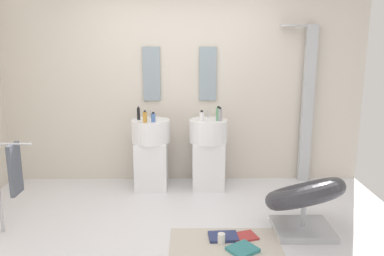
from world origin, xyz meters
The scene contains 20 objects.
ground_plane centered at (0.00, 0.00, -0.02)m, with size 4.80×3.60×0.04m, color silver.
rear_partition centered at (0.00, 1.65, 1.30)m, with size 4.80×0.10×2.60m, color beige.
pedestal_sink_left centered at (-0.36, 1.28, 0.48)m, with size 0.48×0.48×0.99m.
pedestal_sink_right centered at (0.36, 1.28, 0.48)m, with size 0.48×0.48×0.99m.
vanity_mirror_left centered at (-0.36, 1.58, 1.43)m, with size 0.22×0.03×0.69m, color #8C9EA8.
vanity_mirror_right centered at (0.36, 1.58, 1.43)m, with size 0.22×0.03×0.69m, color #8C9EA8.
shower_column centered at (1.65, 1.53, 1.08)m, with size 0.49×0.24×2.05m.
lounge_chair centered at (1.24, 0.08, 0.35)m, with size 1.08×1.09×0.65m.
towel_rack centered at (-1.58, 0.10, 0.63)m, with size 0.37×0.22×0.95m.
area_rug centered at (0.45, -0.19, 0.01)m, with size 1.03×0.64×0.01m, color beige.
magazine_teal centered at (0.60, -0.30, 0.03)m, with size 0.24×0.21×0.03m, color teal.
magazine_navy centered at (0.44, -0.07, 0.02)m, with size 0.27×0.20×0.03m, color navy.
magazine_red centered at (0.64, -0.06, 0.02)m, with size 0.23×0.18×0.02m, color #B73838.
coffee_mug centered at (0.42, -0.17, 0.06)m, with size 0.07×0.07×0.10m, color white.
soap_bottle_blue centered at (-0.31, 1.15, 0.94)m, with size 0.05×0.05×0.12m.
soap_bottle_white centered at (0.27, 1.20, 0.95)m, with size 0.06×0.06×0.13m.
soap_bottle_amber centered at (-0.41, 1.13, 0.96)m, with size 0.05×0.05×0.15m.
soap_bottle_grey centered at (0.50, 1.20, 0.97)m, with size 0.04×0.04×0.17m.
soap_bottle_black centered at (-0.51, 1.30, 0.96)m, with size 0.04×0.04×0.16m.
soap_bottle_green centered at (0.48, 1.23, 0.97)m, with size 0.06×0.06×0.18m.
Camera 1 is at (0.12, -3.45, 1.86)m, focal length 36.35 mm.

